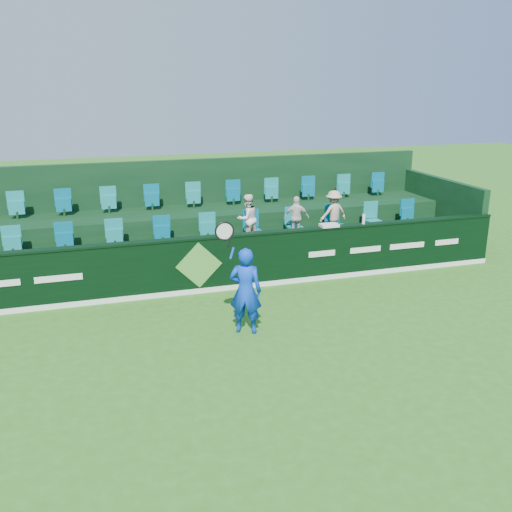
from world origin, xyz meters
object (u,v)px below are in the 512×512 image
object	(u,v)px
towel	(329,225)
drinks_bottle	(364,219)
spectator_middle	(297,217)
tennis_player	(245,290)
spectator_right	(333,213)
spectator_left	(247,218)

from	to	relation	value
towel	drinks_bottle	world-z (taller)	drinks_bottle
spectator_middle	towel	world-z (taller)	spectator_middle
tennis_player	towel	world-z (taller)	tennis_player
drinks_bottle	towel	bearing A→B (deg)	180.00
drinks_bottle	spectator_right	bearing A→B (deg)	105.72
spectator_left	spectator_middle	distance (m)	1.35
tennis_player	spectator_left	distance (m)	3.81
towel	spectator_left	bearing A→B (deg)	147.79
spectator_right	towel	size ratio (longest dim) A/B	2.72
spectator_middle	drinks_bottle	size ratio (longest dim) A/B	4.48
spectator_middle	spectator_right	distance (m)	1.06
spectator_right	towel	bearing A→B (deg)	52.37
spectator_left	spectator_right	size ratio (longest dim) A/B	1.03
spectator_middle	drinks_bottle	xyz separation A→B (m)	(1.37, -1.12, 0.12)
tennis_player	spectator_middle	distance (m)	4.39
spectator_middle	spectator_right	bearing A→B (deg)	-160.91
spectator_middle	drinks_bottle	distance (m)	1.78
towel	spectator_right	bearing A→B (deg)	60.73
tennis_player	spectator_left	bearing A→B (deg)	72.98
tennis_player	spectator_right	xyz separation A→B (m)	(3.51, 3.61, 0.52)
spectator_left	spectator_middle	bearing A→B (deg)	158.98
spectator_left	towel	distance (m)	2.10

